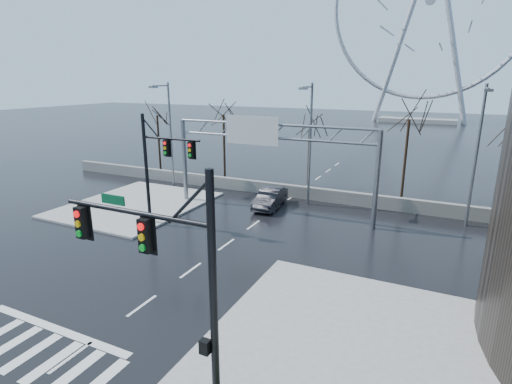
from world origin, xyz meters
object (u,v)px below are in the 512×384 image
Objects in this scene: car at (270,198)px; sign_gantry at (266,148)px; signal_mast_near at (173,268)px; signal_mast_far at (158,160)px; ferris_wheel at (430,8)px.

sign_gantry is at bearing -86.04° from car.
signal_mast_far is at bearing 130.26° from signal_mast_near.
sign_gantry is at bearing -93.84° from ferris_wheel.
signal_mast_far reaches higher than sign_gantry.
ferris_wheel is at bearing 90.08° from signal_mast_near.
sign_gantry is 4.63m from car.
signal_mast_far is (-11.01, 13.00, -0.04)m from signal_mast_near.
ferris_wheel reaches higher than car.
ferris_wheel reaches higher than sign_gantry.
sign_gantry is 3.42× the size of car.
sign_gantry is at bearing 47.53° from signal_mast_far.
car is (5.27, 7.44, -4.04)m from signal_mast_far.
signal_mast_far is 8.14m from sign_gantry.
signal_mast_far reaches higher than car.
car is (-5.60, -78.60, -25.34)m from ferris_wheel.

